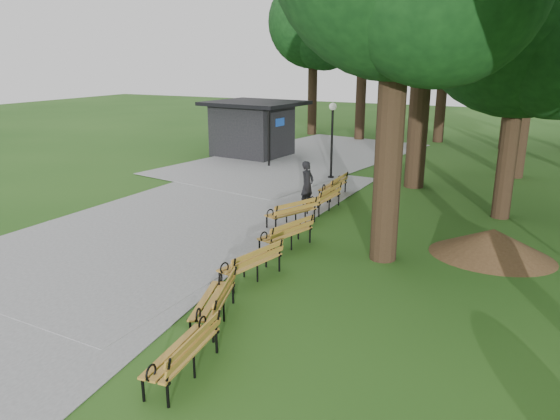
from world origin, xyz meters
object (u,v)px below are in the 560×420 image
at_px(kiosk, 252,129).
at_px(bench_2, 250,262).
at_px(bench_1, 213,301).
at_px(bench_6, 333,186).
at_px(bench_3, 286,233).
at_px(dirt_mound, 493,243).
at_px(person, 307,185).
at_px(bench_0, 182,352).
at_px(lawn_tree_1, 526,8).
at_px(lamp_post, 332,125).
at_px(bench_5, 324,198).
at_px(bench_4, 291,212).

bearing_deg(kiosk, bench_2, -54.60).
xyz_separation_m(bench_1, bench_6, (-1.31, 10.30, 0.00)).
relative_size(bench_2, bench_3, 1.00).
xyz_separation_m(dirt_mound, bench_6, (-6.06, 3.93, 0.05)).
distance_m(person, kiosk, 10.69).
bearing_deg(bench_0, bench_1, -168.26).
relative_size(bench_3, lawn_tree_1, 0.19).
distance_m(kiosk, bench_3, 14.67).
relative_size(lamp_post, bench_1, 1.75).
bearing_deg(bench_5, kiosk, -134.04).
height_order(person, kiosk, kiosk).
xyz_separation_m(kiosk, dirt_mound, (13.20, -10.38, -1.09)).
bearing_deg(bench_6, lawn_tree_1, 90.24).
bearing_deg(bench_4, dirt_mound, 113.18).
bearing_deg(lamp_post, bench_1, -79.20).
relative_size(bench_4, lawn_tree_1, 0.19).
relative_size(lamp_post, bench_3, 1.75).
xyz_separation_m(dirt_mound, bench_5, (-5.72, 2.13, 0.05)).
height_order(bench_0, lawn_tree_1, lawn_tree_1).
bearing_deg(kiosk, lawn_tree_1, -19.71).
bearing_deg(bench_4, bench_1, 34.75).
bearing_deg(bench_0, bench_5, -177.57).
bearing_deg(dirt_mound, bench_1, -126.71).
xyz_separation_m(lamp_post, lawn_tree_1, (7.22, -3.00, 4.22)).
xyz_separation_m(lamp_post, bench_1, (2.54, -13.32, -1.93)).
height_order(bench_0, bench_3, same).
relative_size(person, bench_1, 0.89).
relative_size(person, lawn_tree_1, 0.17).
distance_m(dirt_mound, lawn_tree_1, 7.37).
relative_size(dirt_mound, lawn_tree_1, 0.28).
distance_m(person, bench_5, 0.76).
bearing_deg(bench_0, bench_6, -177.27).
distance_m(dirt_mound, bench_3, 5.60).
distance_m(bench_0, bench_6, 12.28).
bearing_deg(lamp_post, person, -79.15).
distance_m(bench_1, lawn_tree_1, 12.90).
bearing_deg(bench_6, bench_0, 8.88).
relative_size(bench_0, bench_1, 1.00).
xyz_separation_m(bench_0, bench_4, (-1.85, 8.25, 0.00)).
xyz_separation_m(dirt_mound, bench_2, (-5.08, -4.23, 0.05)).
bearing_deg(bench_0, kiosk, -160.24).
distance_m(bench_6, lawn_tree_1, 8.59).
distance_m(bench_2, lawn_tree_1, 11.41).
relative_size(bench_4, bench_5, 1.00).
distance_m(lamp_post, bench_0, 15.60).
bearing_deg(person, bench_2, -159.18).
xyz_separation_m(kiosk, bench_0, (9.05, -18.58, -1.04)).
height_order(dirt_mound, bench_2, bench_2).
height_order(person, bench_0, person).
bearing_deg(dirt_mound, lawn_tree_1, 91.00).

